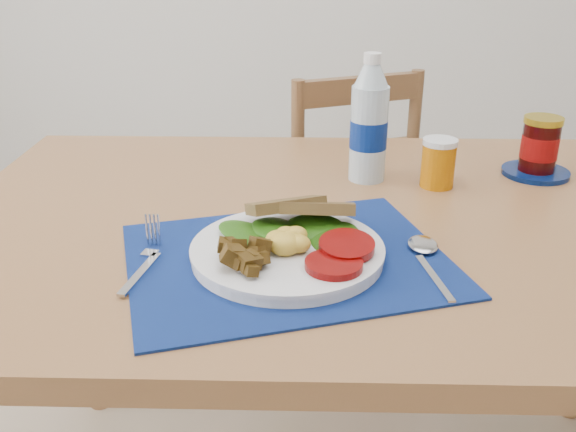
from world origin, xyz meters
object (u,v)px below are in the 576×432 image
(chair_far, at_px, (339,184))
(juice_glass, at_px, (438,164))
(water_bottle, at_px, (369,126))
(jam_on_saucer, at_px, (539,150))
(breakfast_plate, at_px, (283,247))

(chair_far, bearing_deg, juice_glass, 83.27)
(water_bottle, bearing_deg, juice_glass, -15.35)
(chair_far, relative_size, juice_glass, 12.07)
(juice_glass, height_order, jam_on_saucer, jam_on_saucer)
(water_bottle, relative_size, juice_glass, 2.79)
(juice_glass, distance_m, jam_on_saucer, 0.22)
(chair_far, xyz_separation_m, juice_glass, (0.15, -0.55, 0.25))
(juice_glass, bearing_deg, water_bottle, 164.65)
(breakfast_plate, xyz_separation_m, jam_on_saucer, (0.49, 0.38, 0.03))
(chair_far, distance_m, breakfast_plate, 0.90)
(juice_glass, relative_size, jam_on_saucer, 0.67)
(chair_far, height_order, water_bottle, chair_far)
(chair_far, distance_m, juice_glass, 0.62)
(chair_far, bearing_deg, jam_on_saucer, 104.81)
(chair_far, distance_m, water_bottle, 0.60)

